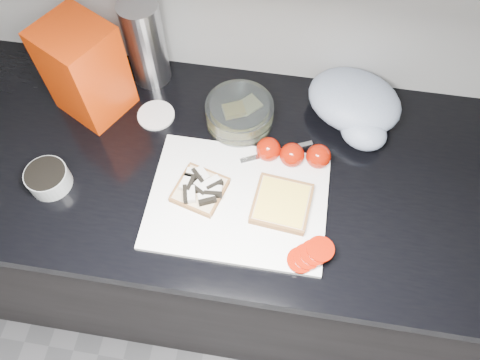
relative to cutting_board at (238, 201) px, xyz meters
name	(u,v)px	position (x,y,z in m)	size (l,w,h in m)	color
base_cabinet	(212,236)	(-0.10, 0.10, -0.48)	(3.50, 0.60, 0.86)	black
countertop	(203,164)	(-0.10, 0.10, -0.03)	(3.50, 0.64, 0.04)	black
cutting_board	(238,201)	(0.00, 0.00, 0.00)	(0.40, 0.30, 0.01)	white
bread_left	(200,189)	(-0.09, 0.01, 0.02)	(0.14, 0.14, 0.03)	beige
bread_right	(282,204)	(0.10, 0.00, 0.01)	(0.14, 0.14, 0.02)	beige
tomato_slices	(311,255)	(0.17, -0.11, 0.02)	(0.11, 0.09, 0.02)	#9A1303
knife	(286,150)	(0.09, 0.15, 0.01)	(0.17, 0.09, 0.01)	#BCBCC0
seed_tub	(48,178)	(-0.44, -0.02, 0.02)	(0.10, 0.10, 0.05)	#A1A7A6
tub_lid	(156,115)	(-0.24, 0.21, 0.00)	(0.09, 0.09, 0.01)	white
glass_bowl	(239,114)	(-0.03, 0.22, 0.03)	(0.17, 0.17, 0.07)	silver
bread_bag	(85,70)	(-0.40, 0.23, 0.12)	(0.16, 0.14, 0.24)	red
steel_canister	(146,44)	(-0.29, 0.34, 0.11)	(0.10, 0.10, 0.23)	#ABABAF
grocery_bag	(356,105)	(0.25, 0.28, 0.04)	(0.29, 0.27, 0.10)	#AAB5D2
whole_tomatoes	(293,154)	(0.11, 0.13, 0.02)	(0.18, 0.07, 0.06)	#9A1303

